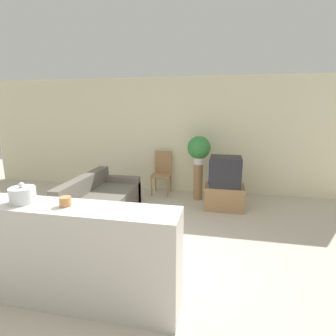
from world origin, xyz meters
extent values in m
plane|color=beige|center=(0.00, 0.00, 0.00)|extent=(14.00, 14.00, 0.00)
cube|color=beige|center=(0.00, 3.43, 1.35)|extent=(9.00, 0.06, 2.70)
cube|color=#605B51|center=(-0.57, 1.46, 0.23)|extent=(0.92, 1.80, 0.46)
cube|color=#605B51|center=(-0.93, 1.46, 0.62)|extent=(0.20, 1.80, 0.30)
cube|color=#605B51|center=(-0.57, 0.64, 0.29)|extent=(0.92, 0.16, 0.59)
cube|color=#605B51|center=(-0.57, 2.28, 0.29)|extent=(0.92, 0.16, 0.59)
cube|color=#9E754C|center=(1.64, 2.37, 0.24)|extent=(0.77, 0.53, 0.48)
cube|color=#232328|center=(1.64, 2.37, 0.77)|extent=(0.60, 0.50, 0.59)
cube|color=navy|center=(1.33, 2.37, 0.77)|extent=(0.02, 0.41, 0.46)
cube|color=#9E754C|center=(0.20, 3.00, 0.46)|extent=(0.44, 0.44, 0.04)
cube|color=#9E754C|center=(0.20, 3.20, 0.74)|extent=(0.40, 0.04, 0.52)
cylinder|color=#9E754C|center=(0.01, 2.81, 0.22)|extent=(0.04, 0.04, 0.44)
cylinder|color=#9E754C|center=(0.39, 2.81, 0.22)|extent=(0.04, 0.04, 0.44)
cylinder|color=#9E754C|center=(0.01, 3.19, 0.22)|extent=(0.04, 0.04, 0.44)
cylinder|color=#9E754C|center=(0.39, 3.19, 0.22)|extent=(0.04, 0.04, 0.44)
cylinder|color=#9E754C|center=(1.07, 2.83, 0.40)|extent=(0.20, 0.20, 0.80)
cylinder|color=white|center=(1.07, 2.83, 0.88)|extent=(0.23, 0.23, 0.15)
sphere|color=#38843D|center=(1.07, 2.83, 1.16)|extent=(0.50, 0.50, 0.50)
cube|color=beige|center=(0.00, -0.62, 0.53)|extent=(2.40, 0.44, 1.07)
cylinder|color=silver|center=(-0.40, -0.62, 1.15)|extent=(0.25, 0.25, 0.16)
sphere|color=silver|center=(-0.40, -0.62, 1.25)|extent=(0.05, 0.05, 0.05)
cylinder|color=#C6844C|center=(0.07, -0.62, 1.11)|extent=(0.11, 0.11, 0.09)
camera|label=1|loc=(1.52, -2.77, 2.00)|focal=28.00mm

